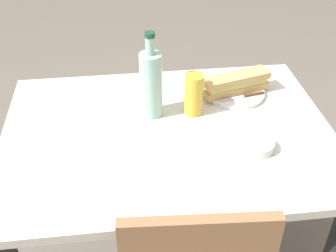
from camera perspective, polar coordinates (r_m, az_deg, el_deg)
name	(u,v)px	position (r m, az deg, el deg)	size (l,w,h in m)	color
dining_table	(168,157)	(1.50, 0.00, -4.21)	(1.10, 0.81, 0.73)	silver
plate_near	(234,92)	(1.63, 8.88, 4.46)	(0.22, 0.22, 0.01)	white
baguette_sandwich_near	(236,83)	(1.61, 9.01, 5.71)	(0.27, 0.14, 0.07)	tan
knife_near	(244,96)	(1.59, 10.18, 3.94)	(0.18, 0.04, 0.01)	silver
water_bottle	(151,83)	(1.44, -2.28, 5.71)	(0.08, 0.08, 0.31)	#99C6B7
beer_glass	(194,94)	(1.47, 3.47, 4.24)	(0.07, 0.07, 0.15)	gold
olive_bowl	(258,145)	(1.37, 11.88, -2.55)	(0.10, 0.10, 0.03)	silver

